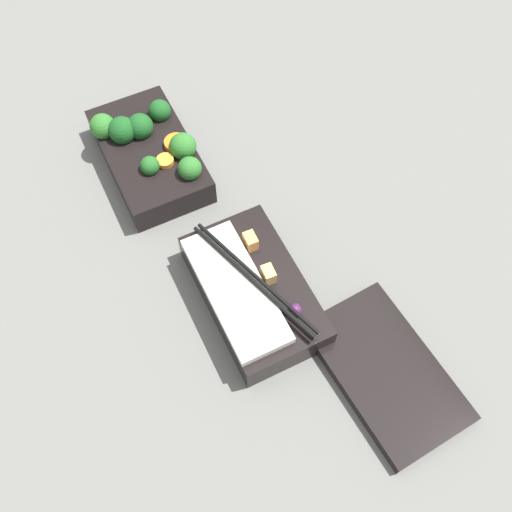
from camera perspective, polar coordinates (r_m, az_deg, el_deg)
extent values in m
plane|color=slate|center=(0.84, -4.52, 2.33)|extent=(3.00, 3.00, 0.00)
cube|color=black|center=(0.90, -10.09, 9.37)|extent=(0.21, 0.12, 0.04)
sphere|color=#19511E|center=(0.92, -9.16, 13.51)|extent=(0.03, 0.03, 0.03)
sphere|color=#2D7028|center=(0.86, -6.98, 10.33)|extent=(0.04, 0.04, 0.04)
sphere|color=#2D7028|center=(0.91, -14.40, 11.87)|extent=(0.04, 0.04, 0.04)
sphere|color=#236023|center=(0.85, -10.07, 8.47)|extent=(0.03, 0.03, 0.03)
sphere|color=#19511E|center=(0.90, -10.97, 12.02)|extent=(0.04, 0.04, 0.04)
sphere|color=#19511E|center=(0.90, -12.62, 11.60)|extent=(0.04, 0.04, 0.04)
sphere|color=#2D7028|center=(0.84, -6.33, 8.29)|extent=(0.03, 0.03, 0.03)
cylinder|color=orange|center=(0.86, -8.65, 8.96)|extent=(0.03, 0.03, 0.01)
cylinder|color=orange|center=(0.88, -7.64, 10.59)|extent=(0.04, 0.04, 0.01)
cube|color=black|center=(0.77, -0.18, -3.40)|extent=(0.21, 0.12, 0.04)
cube|color=silver|center=(0.74, -1.96, -3.21)|extent=(0.18, 0.07, 0.01)
cube|color=#F4A356|center=(0.77, -0.53, 1.43)|extent=(0.02, 0.02, 0.02)
cube|color=#EAB266|center=(0.74, 1.19, -1.75)|extent=(0.02, 0.02, 0.02)
sphere|color=#4C1E4C|center=(0.73, 3.75, -5.14)|extent=(0.02, 0.02, 0.02)
cylinder|color=black|center=(0.73, -0.39, -2.31)|extent=(0.20, 0.07, 0.01)
cylinder|color=black|center=(0.74, 0.00, -1.97)|extent=(0.20, 0.07, 0.01)
cube|color=black|center=(0.76, 12.29, -10.69)|extent=(0.21, 0.13, 0.02)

